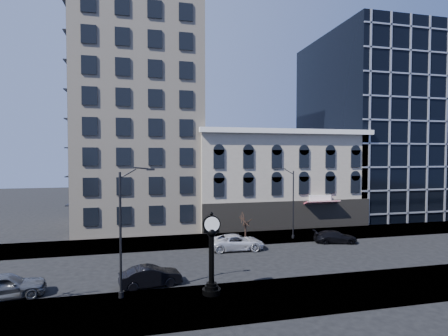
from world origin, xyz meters
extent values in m
plane|color=black|center=(0.00, 0.00, 0.00)|extent=(160.00, 160.00, 0.00)
cube|color=gray|center=(0.00, 8.00, 0.06)|extent=(160.00, 6.00, 0.12)
cube|color=gray|center=(0.00, -8.00, 0.06)|extent=(160.00, 6.00, 0.12)
cube|color=beige|center=(-6.00, 19.00, 19.00)|extent=(15.00, 15.00, 38.00)
cube|color=#ACA18E|center=(12.00, 16.00, 6.00)|extent=(22.00, 10.00, 12.00)
cube|color=white|center=(12.00, 10.80, 12.20)|extent=(22.60, 0.80, 0.60)
cube|color=black|center=(12.00, 10.95, 1.80)|extent=(22.00, 0.30, 3.60)
cube|color=maroon|center=(16.00, 10.40, 3.40)|extent=(4.50, 1.18, 0.55)
cube|color=black|center=(32.00, 21.00, 14.00)|extent=(20.00, 20.00, 28.00)
cylinder|color=black|center=(-1.34, -6.71, 0.29)|extent=(1.23, 1.23, 0.33)
cylinder|color=black|center=(-1.34, -6.71, 0.57)|extent=(0.89, 0.89, 0.22)
cylinder|color=black|center=(-1.34, -6.71, 0.77)|extent=(0.67, 0.67, 0.18)
cylinder|color=black|center=(-1.34, -6.71, 2.46)|extent=(0.36, 0.36, 3.23)
sphere|color=black|center=(-1.34, -6.71, 4.19)|extent=(0.62, 0.62, 0.62)
cube|color=black|center=(-1.34, -6.71, 4.30)|extent=(1.02, 0.32, 0.28)
cylinder|color=black|center=(-1.34, -6.71, 4.74)|extent=(1.18, 0.45, 1.16)
cylinder|color=white|center=(-1.34, -6.89, 4.74)|extent=(0.98, 0.10, 0.98)
cylinder|color=white|center=(-1.34, -6.52, 4.74)|extent=(0.98, 0.10, 0.98)
sphere|color=black|center=(-1.34, -6.71, 5.41)|extent=(0.22, 0.22, 0.22)
cylinder|color=black|center=(-7.09, -6.00, 4.14)|extent=(0.15, 0.15, 8.04)
cylinder|color=black|center=(-7.09, -6.00, 0.31)|extent=(0.34, 0.34, 0.37)
cube|color=black|center=(-5.32, -5.87, 8.30)|extent=(0.53, 0.24, 0.13)
cylinder|color=black|center=(10.37, 6.45, 3.83)|extent=(0.14, 0.14, 7.42)
cylinder|color=black|center=(10.37, 6.45, 0.29)|extent=(0.31, 0.31, 0.35)
cube|color=black|center=(8.80, 6.91, 7.67)|extent=(0.51, 0.32, 0.12)
cylinder|color=black|center=(5.02, 6.78, 1.15)|extent=(0.19, 0.19, 2.06)
imported|color=#595B60|center=(-14.41, -4.21, 0.83)|extent=(5.21, 3.01, 1.67)
imported|color=black|center=(-5.19, -4.10, 0.71)|extent=(4.49, 2.16, 1.42)
imported|color=silver|center=(3.21, 3.70, 0.75)|extent=(5.52, 2.79, 1.50)
imported|color=black|center=(14.06, 4.00, 0.64)|extent=(4.75, 2.86, 1.29)
camera|label=1|loc=(-5.67, -28.91, 9.18)|focal=28.00mm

